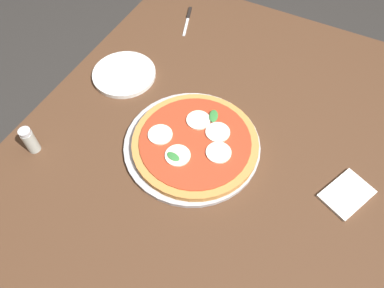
{
  "coord_description": "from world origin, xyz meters",
  "views": [
    {
      "loc": [
        0.55,
        0.23,
        1.61
      ],
      "look_at": [
        0.03,
        -0.04,
        0.77
      ],
      "focal_mm": 34.71,
      "sensor_mm": 36.0,
      "label": 1
    }
  ],
  "objects": [
    {
      "name": "ground_plane",
      "position": [
        0.0,
        0.0,
        0.0
      ],
      "size": [
        6.0,
        6.0,
        0.0
      ],
      "primitive_type": "plane",
      "color": "#2D2B28"
    },
    {
      "name": "pepper_shaker",
      "position": [
        0.24,
        -0.42,
        0.8
      ],
      "size": [
        0.03,
        0.03,
        0.08
      ],
      "color": "#B2B7AD",
      "rests_on": "dining_table"
    },
    {
      "name": "knife",
      "position": [
        -0.48,
        -0.31,
        0.76
      ],
      "size": [
        0.16,
        0.06,
        0.01
      ],
      "color": "black",
      "rests_on": "dining_table"
    },
    {
      "name": "plate_white",
      "position": [
        -0.12,
        -0.36,
        0.76
      ],
      "size": [
        0.2,
        0.2,
        0.01
      ],
      "primitive_type": "cylinder",
      "color": "white",
      "rests_on": "dining_table"
    },
    {
      "name": "dining_table",
      "position": [
        0.0,
        0.0,
        0.66
      ],
      "size": [
        1.35,
        1.04,
        0.76
      ],
      "color": "#4C301E",
      "rests_on": "ground_plane"
    },
    {
      "name": "pizza",
      "position": [
        0.03,
        -0.03,
        0.78
      ],
      "size": [
        0.35,
        0.35,
        0.03
      ],
      "color": "#C6843F",
      "rests_on": "serving_tray"
    },
    {
      "name": "serving_tray",
      "position": [
        0.03,
        -0.04,
        0.76
      ],
      "size": [
        0.38,
        0.38,
        0.01
      ],
      "primitive_type": "cylinder",
      "color": "#B2B2B7",
      "rests_on": "dining_table"
    },
    {
      "name": "napkin",
      "position": [
        -0.02,
        0.39,
        0.76
      ],
      "size": [
        0.16,
        0.14,
        0.01
      ],
      "primitive_type": "cube",
      "rotation": [
        0.0,
        0.0,
        -0.43
      ],
      "color": "white",
      "rests_on": "dining_table"
    }
  ]
}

